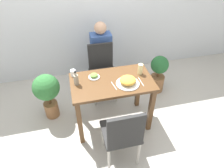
% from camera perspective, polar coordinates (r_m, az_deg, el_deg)
% --- Properties ---
extents(ground_plane, '(16.00, 16.00, 0.00)m').
position_cam_1_polar(ground_plane, '(3.09, 0.00, -10.57)').
color(ground_plane, '#B7B2A8').
extents(wall_back, '(8.00, 0.05, 2.60)m').
position_cam_1_polar(wall_back, '(3.57, -5.75, 21.55)').
color(wall_back, silver).
rests_on(wall_back, ground_plane).
extents(dining_table, '(1.06, 0.61, 0.78)m').
position_cam_1_polar(dining_table, '(2.64, 0.00, -1.53)').
color(dining_table, brown).
rests_on(dining_table, ground_plane).
extents(chair_near, '(0.42, 0.42, 0.91)m').
position_cam_1_polar(chair_near, '(2.30, 3.00, -13.96)').
color(chair_near, black).
rests_on(chair_near, ground_plane).
extents(chair_far, '(0.42, 0.42, 0.91)m').
position_cam_1_polar(chair_far, '(3.24, -2.85, 4.41)').
color(chair_far, black).
rests_on(chair_far, ground_plane).
extents(food_plate, '(0.29, 0.29, 0.10)m').
position_cam_1_polar(food_plate, '(2.49, 4.55, 0.85)').
color(food_plate, white).
rests_on(food_plate, dining_table).
extents(side_plate, '(0.15, 0.15, 0.06)m').
position_cam_1_polar(side_plate, '(2.61, -5.17, 2.31)').
color(side_plate, white).
rests_on(side_plate, dining_table).
extents(drink_cup, '(0.07, 0.07, 0.09)m').
position_cam_1_polar(drink_cup, '(2.67, -11.02, 3.10)').
color(drink_cup, white).
rests_on(drink_cup, dining_table).
extents(juice_glass, '(0.06, 0.06, 0.15)m').
position_cam_1_polar(juice_glass, '(2.67, 8.08, 4.24)').
color(juice_glass, beige).
rests_on(juice_glass, dining_table).
extents(sauce_bottle, '(0.06, 0.06, 0.20)m').
position_cam_1_polar(sauce_bottle, '(2.49, -10.23, 1.37)').
color(sauce_bottle, gray).
rests_on(sauce_bottle, dining_table).
extents(fork_utensil, '(0.04, 0.17, 0.00)m').
position_cam_1_polar(fork_utensil, '(2.47, 0.59, -0.51)').
color(fork_utensil, silver).
rests_on(fork_utensil, dining_table).
extents(spoon_utensil, '(0.01, 0.18, 0.00)m').
position_cam_1_polar(spoon_utensil, '(2.56, 8.28, 0.66)').
color(spoon_utensil, silver).
rests_on(spoon_utensil, dining_table).
extents(potted_plant_left, '(0.38, 0.38, 0.75)m').
position_cam_1_polar(potted_plant_left, '(2.99, -18.06, -2.00)').
color(potted_plant_left, brown).
rests_on(potted_plant_left, ground_plane).
extents(potted_plant_right, '(0.30, 0.30, 0.68)m').
position_cam_1_polar(potted_plant_right, '(3.48, 13.11, 3.23)').
color(potted_plant_right, brown).
rests_on(potted_plant_right, ground_plane).
extents(person_figure, '(0.34, 0.22, 1.17)m').
position_cam_1_polar(person_figure, '(3.48, -3.07, 8.25)').
color(person_figure, '#2D3347').
rests_on(person_figure, ground_plane).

